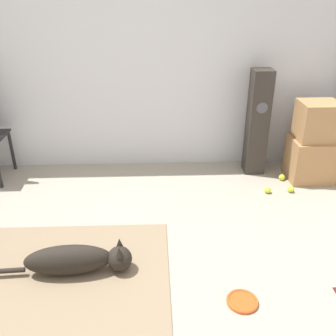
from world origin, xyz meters
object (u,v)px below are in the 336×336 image
(floor_speaker, at_px, (257,123))
(cardboard_box_upper, at_px, (318,121))
(dog, at_px, (78,260))
(cardboard_box_lower, at_px, (310,159))
(tennis_ball_loose_on_carpet, at_px, (282,177))
(tennis_ball_near_speaker, at_px, (291,189))
(tennis_ball_by_boxes, at_px, (268,190))
(frisbee, at_px, (242,301))

(floor_speaker, bearing_deg, cardboard_box_upper, -19.34)
(cardboard_box_upper, bearing_deg, dog, -147.50)
(cardboard_box_lower, height_order, tennis_ball_loose_on_carpet, cardboard_box_lower)
(tennis_ball_near_speaker, bearing_deg, dog, -150.14)
(tennis_ball_by_boxes, xyz_separation_m, tennis_ball_loose_on_carpet, (0.23, 0.27, 0.00))
(frisbee, bearing_deg, cardboard_box_lower, 57.88)
(dog, height_order, cardboard_box_lower, cardboard_box_lower)
(dog, bearing_deg, cardboard_box_upper, 32.50)
(floor_speaker, xyz_separation_m, tennis_ball_by_boxes, (0.03, -0.51, -0.54))
(tennis_ball_loose_on_carpet, bearing_deg, tennis_ball_by_boxes, -130.60)
(frisbee, xyz_separation_m, cardboard_box_lower, (1.10, 1.76, 0.21))
(frisbee, bearing_deg, tennis_ball_by_boxes, 68.32)
(tennis_ball_loose_on_carpet, bearing_deg, floor_speaker, 137.06)
(tennis_ball_by_boxes, bearing_deg, dog, -146.98)
(cardboard_box_lower, height_order, cardboard_box_upper, cardboard_box_upper)
(floor_speaker, distance_m, tennis_ball_by_boxes, 0.74)
(tennis_ball_loose_on_carpet, bearing_deg, cardboard_box_lower, 7.57)
(frisbee, relative_size, tennis_ball_by_boxes, 3.21)
(floor_speaker, bearing_deg, frisbee, -105.52)
(dog, height_order, floor_speaker, floor_speaker)
(frisbee, xyz_separation_m, tennis_ball_near_speaker, (0.82, 1.45, 0.02))
(frisbee, relative_size, tennis_ball_loose_on_carpet, 3.21)
(dog, bearing_deg, tennis_ball_loose_on_carpet, 35.43)
(dog, distance_m, cardboard_box_lower, 2.65)
(cardboard_box_upper, bearing_deg, tennis_ball_near_speaker, -133.37)
(dog, relative_size, frisbee, 4.62)
(floor_speaker, height_order, tennis_ball_near_speaker, floor_speaker)
(frisbee, bearing_deg, cardboard_box_upper, 57.88)
(floor_speaker, xyz_separation_m, tennis_ball_near_speaker, (0.27, -0.51, -0.54))
(cardboard_box_upper, bearing_deg, tennis_ball_loose_on_carpet, -171.20)
(floor_speaker, bearing_deg, cardboard_box_lower, -20.15)
(cardboard_box_upper, xyz_separation_m, tennis_ball_by_boxes, (-0.53, -0.32, -0.62))
(frisbee, xyz_separation_m, cardboard_box_upper, (1.11, 1.76, 0.64))
(cardboard_box_upper, xyz_separation_m, floor_speaker, (-0.56, 0.20, -0.08))
(dog, xyz_separation_m, tennis_ball_by_boxes, (1.71, 1.11, -0.09))
(dog, height_order, frisbee, dog)
(cardboard_box_lower, bearing_deg, tennis_ball_by_boxes, -149.59)
(tennis_ball_by_boxes, relative_size, tennis_ball_near_speaker, 1.00)
(frisbee, height_order, cardboard_box_lower, cardboard_box_lower)
(cardboard_box_lower, bearing_deg, cardboard_box_upper, 56.33)
(floor_speaker, relative_size, tennis_ball_loose_on_carpet, 17.30)
(cardboard_box_lower, bearing_deg, tennis_ball_loose_on_carpet, -172.43)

